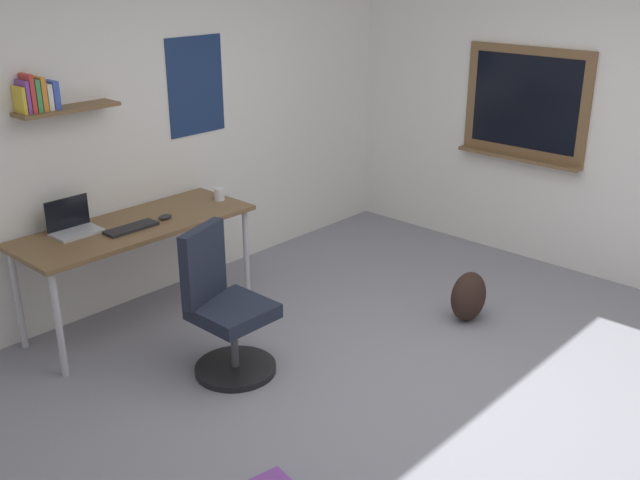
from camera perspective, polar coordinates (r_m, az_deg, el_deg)
ground_plane at (r=4.60m, az=7.87°, el=-11.70°), size 5.20×5.20×0.00m
wall_back at (r=5.72m, az=-12.14°, el=8.88°), size 5.00×0.30×2.60m
wall_right at (r=6.18m, az=21.66°, el=8.75°), size 0.22×5.00×2.60m
desk at (r=5.26m, az=-14.11°, el=0.56°), size 1.67×0.65×0.75m
office_chair at (r=4.63m, az=-7.44°, el=-5.57°), size 0.52×0.54×0.95m
laptop at (r=5.17m, az=-18.62°, el=1.14°), size 0.31×0.21×0.23m
keyboard at (r=5.13m, az=-14.45°, el=0.91°), size 0.37×0.13×0.02m
computer_mouse at (r=5.27m, az=-11.93°, el=1.77°), size 0.10×0.06×0.03m
coffee_mug at (r=5.61m, az=-7.81°, el=3.54°), size 0.08×0.08×0.09m
backpack at (r=5.42m, az=11.46°, el=-4.31°), size 0.32×0.22×0.37m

